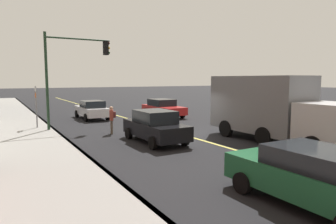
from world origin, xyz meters
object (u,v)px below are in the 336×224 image
Objects in this scene: street_sign_post at (36,104)px; pedestrian_with_backpack at (112,118)px; car_black at (155,126)px; car_white at (92,110)px; car_green at (314,176)px; truck_gray at (271,107)px; traffic_light_mast at (72,65)px; car_red at (163,108)px.

pedestrian_with_backpack is at bearing -135.52° from street_sign_post.
street_sign_post is (6.93, 4.69, 0.80)m from car_black.
car_green is at bearing -179.97° from car_white.
car_green is (-8.83, 0.20, -0.03)m from car_black.
traffic_light_mast reaches higher than truck_gray.
traffic_light_mast is (-3.13, 8.11, 3.29)m from car_red.
car_black is 0.98× the size of car_white.
truck_gray is (6.05, -5.34, 0.96)m from car_green.
car_green is at bearing -164.08° from street_sign_post.
traffic_light_mast is at bearing 33.13° from pedestrian_with_backpack.
car_red is 0.61× the size of truck_gray.
car_red is 0.79× the size of traffic_light_mast.
car_black is 0.91× the size of car_red.
car_white is at bearing -27.84° from traffic_light_mast.
pedestrian_with_backpack is (3.27, 1.10, 0.12)m from car_black.
truck_gray is 8.73m from pedestrian_with_backpack.
car_black reaches higher than car_white.
traffic_light_mast reaches higher than pedestrian_with_backpack.
traffic_light_mast is (5.73, 2.71, 3.23)m from car_black.
street_sign_post is (-3.55, 4.48, 0.87)m from car_white.
car_black is 8.40m from street_sign_post.
car_red is 10.31m from street_sign_post.
car_black is 0.55× the size of truck_gray.
car_black is 5.92m from truck_gray.
pedestrian_with_backpack is (6.05, 6.25, -0.81)m from truck_gray.
car_white is 0.56× the size of truck_gray.
street_sign_post is (9.70, 9.83, -0.13)m from truck_gray.
truck_gray is at bearing -137.31° from traffic_light_mast.
car_black is at bearing 61.63° from truck_gray.
car_white is (19.30, 0.01, -0.04)m from car_green.
car_black is at bearing -178.87° from car_white.
car_white is at bearing -7.10° from pedestrian_with_backpack.
car_white is at bearing 0.03° from car_green.
traffic_light_mast is at bearing 111.09° from car_red.
truck_gray is at bearing -41.40° from car_green.
truck_gray is (-11.64, 0.25, 0.99)m from car_red.
car_red is 2.92× the size of pedestrian_with_backpack.
street_sign_post is (1.19, 1.98, -2.43)m from traffic_light_mast.
car_white is at bearing -51.66° from street_sign_post.
car_green is at bearing 178.73° from car_black.
truck_gray is 13.82m from street_sign_post.
car_red is at bearing -1.25° from truck_gray.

